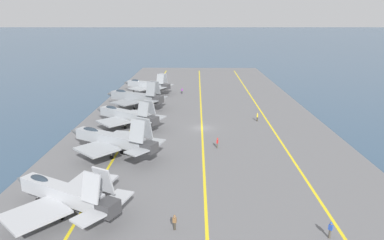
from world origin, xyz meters
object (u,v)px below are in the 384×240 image
object	(u,v)px
parked_jet_nearest	(64,193)
crew_purple_vest	(182,90)
parked_jet_fourth	(134,97)
parked_jet_second	(112,139)
crew_red_vest	(217,143)
crew_blue_vest	(330,229)
parked_jet_fifth	(147,85)
parked_jet_third	(126,115)
crew_yellow_vest	(257,117)
crew_brown_vest	(175,222)

from	to	relation	value
parked_jet_nearest	crew_purple_vest	world-z (taller)	parked_jet_nearest
parked_jet_nearest	parked_jet_fourth	bearing A→B (deg)	0.61
parked_jet_second	crew_red_vest	size ratio (longest dim) A/B	9.26
crew_blue_vest	crew_red_vest	world-z (taller)	crew_red_vest
crew_red_vest	crew_purple_vest	bearing A→B (deg)	9.97
crew_red_vest	crew_blue_vest	bearing A→B (deg)	-158.46
parked_jet_nearest	crew_purple_vest	distance (m)	64.25
parked_jet_fifth	crew_purple_vest	xyz separation A→B (m)	(-0.61, -10.24, -1.53)
parked_jet_second	parked_jet_third	world-z (taller)	parked_jet_second
parked_jet_second	parked_jet_fourth	size ratio (longest dim) A/B	1.05
crew_red_vest	parked_jet_second	bearing A→B (deg)	101.74
crew_red_vest	crew_purple_vest	distance (m)	44.16
parked_jet_fifth	crew_red_vest	xyz separation A→B (m)	(-44.10, -17.89, -1.47)
crew_yellow_vest	parked_jet_third	bearing A→B (deg)	98.75
parked_jet_third	crew_brown_vest	world-z (taller)	parked_jet_third
crew_yellow_vest	crew_brown_vest	size ratio (longest dim) A/B	1.08
parked_jet_second	crew_purple_vest	bearing A→B (deg)	-10.75
parked_jet_second	crew_purple_vest	world-z (taller)	parked_jet_second
parked_jet_fifth	crew_red_vest	distance (m)	47.62
parked_jet_fifth	crew_blue_vest	world-z (taller)	parked_jet_fifth
parked_jet_third	parked_jet_fifth	distance (m)	32.36
parked_jet_second	crew_brown_vest	size ratio (longest dim) A/B	9.96
parked_jet_fifth	crew_purple_vest	bearing A→B (deg)	-93.39
crew_blue_vest	crew_brown_vest	xyz separation A→B (m)	(1.18, 15.17, -0.04)
crew_red_vest	crew_purple_vest	size ratio (longest dim) A/B	1.07
parked_jet_second	crew_yellow_vest	xyz separation A→B (m)	(19.30, -25.84, -1.74)
crew_yellow_vest	crew_purple_vest	distance (m)	32.41
crew_blue_vest	parked_jet_fifth	bearing A→B (deg)	21.89
crew_blue_vest	crew_yellow_vest	bearing A→B (deg)	0.38
parked_jet_third	crew_blue_vest	distance (m)	44.95
parked_jet_second	parked_jet_fifth	world-z (taller)	parked_jet_second
parked_jet_second	parked_jet_fifth	xyz separation A→B (m)	(47.55, 1.33, -0.28)
crew_red_vest	crew_yellow_vest	distance (m)	18.37
crew_yellow_vest	crew_purple_vest	xyz separation A→B (m)	(27.64, 16.92, -0.07)
crew_blue_vest	parked_jet_fourth	bearing A→B (deg)	28.79
crew_yellow_vest	crew_brown_vest	bearing A→B (deg)	159.00
parked_jet_nearest	crew_brown_vest	bearing A→B (deg)	-104.10
parked_jet_fourth	parked_jet_nearest	bearing A→B (deg)	-179.39
crew_blue_vest	crew_yellow_vest	world-z (taller)	crew_yellow_vest
parked_jet_fourth	crew_brown_vest	size ratio (longest dim) A/B	9.46
crew_red_vest	crew_brown_vest	world-z (taller)	crew_red_vest
parked_jet_third	crew_purple_vest	xyz separation A→B (m)	(31.75, -9.81, -1.45)
parked_jet_nearest	parked_jet_fifth	distance (m)	64.02
parked_jet_fifth	crew_blue_vest	distance (m)	73.59
crew_red_vest	crew_brown_vest	distance (m)	23.67
parked_jet_nearest	parked_jet_fifth	size ratio (longest dim) A/B	0.97
parked_jet_fifth	crew_blue_vest	bearing A→B (deg)	-158.11
parked_jet_second	crew_yellow_vest	bearing A→B (deg)	-53.24
crew_red_vest	crew_brown_vest	bearing A→B (deg)	166.23
parked_jet_second	parked_jet_nearest	bearing A→B (deg)	175.45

